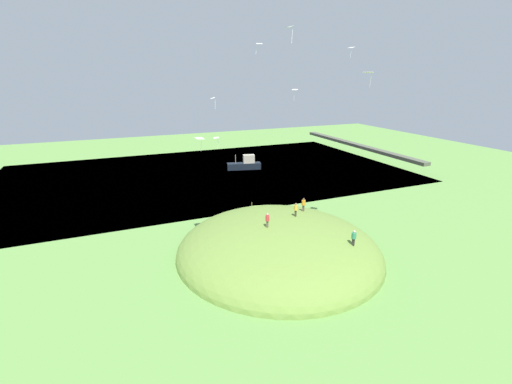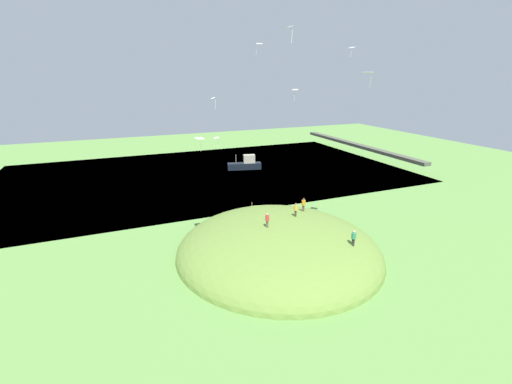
# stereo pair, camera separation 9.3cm
# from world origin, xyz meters

# --- Properties ---
(ground_plane) EXTENTS (160.00, 160.00, 0.00)m
(ground_plane) POSITION_xyz_m (0.00, 0.00, 0.00)
(ground_plane) COLOR #629345
(lake_water) EXTENTS (46.35, 80.00, 0.40)m
(lake_water) POSITION_xyz_m (-26.95, 0.00, -0.20)
(lake_water) COLOR #40527F
(lake_water) RESTS_ON ground_plane
(grass_hill) EXTENTS (23.71, 22.90, 7.28)m
(grass_hill) POSITION_xyz_m (9.21, -1.19, 0.00)
(grass_hill) COLOR olive
(grass_hill) RESTS_ON ground_plane
(bridge_deck_far) EXTENTS (41.72, 1.80, 0.70)m
(bridge_deck_far) POSITION_xyz_m (-26.95, 37.87, 3.01)
(bridge_deck_far) COLOR #525546
(boat_on_lake) EXTENTS (3.42, 7.34, 3.24)m
(boat_on_lake) POSITION_xyz_m (-27.00, 8.63, 1.04)
(boat_on_lake) COLOR black
(boat_on_lake) RESTS_ON lake_water
(person_on_hilltop) EXTENTS (0.56, 0.56, 1.62)m
(person_on_hilltop) POSITION_xyz_m (9.87, -2.89, 4.60)
(person_on_hilltop) COLOR brown
(person_on_hilltop) RESTS_ON grass_hill
(person_with_child) EXTENTS (0.65, 0.65, 1.67)m
(person_with_child) POSITION_xyz_m (6.28, 3.61, 4.21)
(person_with_child) COLOR brown
(person_with_child) RESTS_ON grass_hill
(person_near_shore) EXTENTS (0.62, 0.62, 1.67)m
(person_near_shore) POSITION_xyz_m (15.30, 4.25, 3.63)
(person_near_shore) COLOR #312F2D
(person_near_shore) RESTS_ON grass_hill
(person_walking_path) EXTENTS (0.56, 0.56, 1.62)m
(person_walking_path) POSITION_xyz_m (8.16, 1.47, 4.54)
(person_walking_path) COLOR #3C3824
(person_walking_path) RESTS_ON grass_hill
(kite_0) EXTENTS (1.24, 1.21, 1.55)m
(kite_0) POSITION_xyz_m (9.99, 8.49, 19.31)
(kite_0) COLOR silver
(kite_1) EXTENTS (0.70, 0.87, 1.29)m
(kite_1) POSITION_xyz_m (-0.76, 0.61, 22.65)
(kite_1) COLOR white
(kite_2) EXTENTS (1.25, 1.00, 1.69)m
(kite_2) POSITION_xyz_m (-9.60, -2.58, 10.13)
(kite_2) COLOR silver
(kite_3) EXTENTS (1.16, 1.13, 1.81)m
(kite_3) POSITION_xyz_m (-11.33, 11.53, 16.81)
(kite_3) COLOR silver
(kite_4) EXTENTS (1.19, 0.84, 1.42)m
(kite_4) POSITION_xyz_m (5.67, -8.77, 12.86)
(kite_4) COLOR white
(kite_5) EXTENTS (0.92, 0.72, 1.48)m
(kite_5) POSITION_xyz_m (9.46, -0.68, 23.25)
(kite_5) COLOR silver
(kite_6) EXTENTS (0.94, 0.70, 1.67)m
(kite_6) POSITION_xyz_m (-7.54, -3.43, 16.02)
(kite_6) COLOR white
(kite_7) EXTENTS (1.10, 0.82, 1.57)m
(kite_7) POSITION_xyz_m (-4.61, 16.98, 22.92)
(kite_7) COLOR white
(mooring_post) EXTENTS (0.14, 0.14, 1.22)m
(mooring_post) POSITION_xyz_m (-4.04, 0.91, 0.61)
(mooring_post) COLOR brown
(mooring_post) RESTS_ON ground_plane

